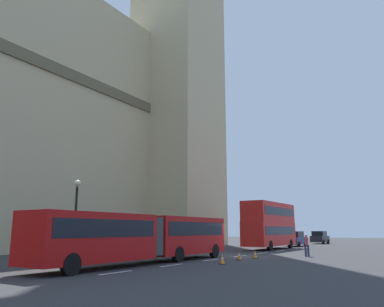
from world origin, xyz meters
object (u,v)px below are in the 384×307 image
at_px(double_decker_bus, 270,223).
at_px(traffic_cone_east, 255,254).
at_px(street_lamp, 76,214).
at_px(pedestrian_near_cones, 307,244).
at_px(articulated_bus, 145,234).
at_px(traffic_cone_west, 222,259).
at_px(sedan_lead, 295,239).
at_px(sedan_trailing, 320,237).
at_px(traffic_cone_middle, 239,256).

bearing_deg(double_decker_bus, traffic_cone_east, -163.61).
bearing_deg(traffic_cone_east, street_lamp, 138.41).
relative_size(double_decker_bus, pedestrian_near_cones, 5.79).
relative_size(articulated_bus, traffic_cone_west, 27.75).
bearing_deg(sedan_lead, sedan_trailing, -1.90).
distance_m(traffic_cone_west, street_lamp, 9.90).
xyz_separation_m(traffic_cone_east, street_lamp, (-9.46, 8.39, 2.77)).
relative_size(traffic_cone_west, pedestrian_near_cones, 0.34).
height_order(sedan_lead, sedan_trailing, same).
bearing_deg(double_decker_bus, sedan_trailing, -0.81).
bearing_deg(traffic_cone_west, sedan_lead, 8.68).
bearing_deg(sedan_lead, traffic_cone_middle, -171.40).
bearing_deg(traffic_cone_west, traffic_cone_middle, 9.19).
distance_m(articulated_bus, traffic_cone_west, 4.95).
height_order(traffic_cone_middle, traffic_cone_east, same).
distance_m(articulated_bus, pedestrian_near_cones, 13.42).
bearing_deg(street_lamp, double_decker_bus, -11.23).
bearing_deg(sedan_lead, double_decker_bus, -179.50).
distance_m(double_decker_bus, traffic_cone_east, 13.99).
height_order(double_decker_bus, sedan_lead, double_decker_bus).
height_order(articulated_bus, traffic_cone_east, articulated_bus).
xyz_separation_m(traffic_cone_west, traffic_cone_middle, (3.52, 0.57, 0.00)).
relative_size(sedan_lead, sedan_trailing, 1.00).
height_order(sedan_lead, traffic_cone_west, sedan_lead).
bearing_deg(articulated_bus, double_decker_bus, 0.01).
height_order(articulated_bus, traffic_cone_west, articulated_bus).
bearing_deg(sedan_lead, traffic_cone_west, -171.32).
height_order(double_decker_bus, traffic_cone_middle, double_decker_bus).
bearing_deg(double_decker_bus, street_lamp, 168.77).
xyz_separation_m(traffic_cone_west, traffic_cone_east, (5.48, 0.24, 0.00)).
relative_size(double_decker_bus, traffic_cone_west, 16.87).
xyz_separation_m(traffic_cone_middle, pedestrian_near_cones, (5.86, -2.99, 0.63)).
bearing_deg(double_decker_bus, pedestrian_near_cones, -144.91).
xyz_separation_m(double_decker_bus, traffic_cone_west, (-18.71, -4.13, -2.43)).
distance_m(traffic_cone_west, traffic_cone_middle, 3.57).
bearing_deg(sedan_trailing, double_decker_bus, 179.19).
xyz_separation_m(street_lamp, pedestrian_near_cones, (13.36, -11.06, -2.14)).
xyz_separation_m(articulated_bus, traffic_cone_middle, (5.82, -3.56, -1.46)).
height_order(double_decker_bus, traffic_cone_west, double_decker_bus).
relative_size(traffic_cone_west, traffic_cone_east, 1.00).
height_order(traffic_cone_middle, street_lamp, street_lamp).
xyz_separation_m(sedan_trailing, traffic_cone_middle, (-34.79, -3.29, -0.63)).
relative_size(traffic_cone_middle, street_lamp, 0.11).
xyz_separation_m(articulated_bus, sedan_trailing, (40.61, -0.27, -0.83)).
relative_size(traffic_cone_east, street_lamp, 0.11).
bearing_deg(traffic_cone_west, double_decker_bus, 12.46).
relative_size(sedan_trailing, traffic_cone_middle, 7.59).
bearing_deg(pedestrian_near_cones, street_lamp, 140.38).
relative_size(articulated_bus, pedestrian_near_cones, 9.52).
distance_m(articulated_bus, double_decker_bus, 21.03).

